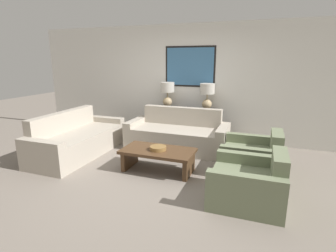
{
  "coord_description": "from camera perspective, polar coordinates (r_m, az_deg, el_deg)",
  "views": [
    {
      "loc": [
        1.65,
        -3.67,
        1.86
      ],
      "look_at": [
        0.02,
        0.79,
        0.65
      ],
      "focal_mm": 28.0,
      "sensor_mm": 36.0,
      "label": 1
    }
  ],
  "objects": [
    {
      "name": "couch_by_side",
      "position": [
        5.55,
        -19.1,
        -2.95
      ],
      "size": [
        0.89,
        2.1,
        0.85
      ],
      "color": "#ADA393",
      "rests_on": "ground_plane"
    },
    {
      "name": "decorative_bowl",
      "position": [
        4.41,
        -2.19,
        -4.84
      ],
      "size": [
        0.28,
        0.28,
        0.06
      ],
      "color": "olive",
      "rests_on": "coffee_table"
    },
    {
      "name": "armchair_near_camera",
      "position": [
        3.72,
        17.31,
        -11.95
      ],
      "size": [
        0.93,
        0.91,
        0.73
      ],
      "color": "#707A5B",
      "rests_on": "ground_plane"
    },
    {
      "name": "coffee_table",
      "position": [
        4.47,
        -2.18,
        -6.33
      ],
      "size": [
        1.22,
        0.64,
        0.38
      ],
      "color": "#4C331E",
      "rests_on": "ground_plane"
    },
    {
      "name": "ground_plane",
      "position": [
        4.43,
        -3.78,
        -10.57
      ],
      "size": [
        20.0,
        20.0,
        0.0
      ],
      "primitive_type": "plane",
      "color": "slate"
    },
    {
      "name": "couch_by_back_wall",
      "position": [
        5.58,
        2.09,
        -2.06
      ],
      "size": [
        2.1,
        0.89,
        0.85
      ],
      "color": "#ADA393",
      "rests_on": "ground_plane"
    },
    {
      "name": "table_lamp_left",
      "position": [
        6.17,
        -0.13,
        7.37
      ],
      "size": [
        0.32,
        0.32,
        0.59
      ],
      "color": "tan",
      "rests_on": "console_table"
    },
    {
      "name": "table_lamp_right",
      "position": [
        5.92,
        8.52,
        6.91
      ],
      "size": [
        0.32,
        0.32,
        0.59
      ],
      "color": "tan",
      "rests_on": "console_table"
    },
    {
      "name": "console_table",
      "position": [
        6.16,
        3.99,
        0.32
      ],
      "size": [
        1.38,
        0.39,
        0.75
      ],
      "color": "black",
      "rests_on": "ground_plane"
    },
    {
      "name": "back_wall",
      "position": [
        6.27,
        4.84,
        9.4
      ],
      "size": [
        8.05,
        0.12,
        2.65
      ],
      "color": "silver",
      "rests_on": "ground_plane"
    },
    {
      "name": "armchair_near_back_wall",
      "position": [
        4.66,
        18.03,
        -6.56
      ],
      "size": [
        0.93,
        0.91,
        0.73
      ],
      "color": "#707A5B",
      "rests_on": "ground_plane"
    }
  ]
}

